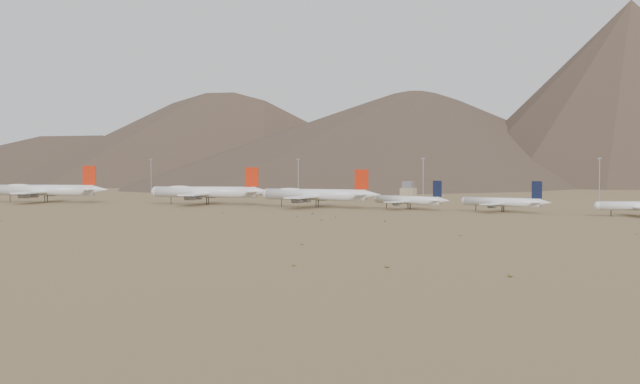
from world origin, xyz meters
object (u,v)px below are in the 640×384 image
at_px(widebody_centre, 206,192).
at_px(widebody_west, 45,190).
at_px(control_tower, 408,193).
at_px(narrowbody_a, 410,200).
at_px(widebody_east, 316,194).
at_px(narrowbody_b, 504,202).

bearing_deg(widebody_centre, widebody_west, 178.75).
height_order(widebody_west, widebody_centre, widebody_west).
relative_size(widebody_west, control_tower, 5.77).
distance_m(widebody_centre, narrowbody_a, 115.59).
relative_size(narrowbody_a, control_tower, 3.52).
relative_size(widebody_east, control_tower, 5.46).
bearing_deg(widebody_west, narrowbody_b, -13.02).
relative_size(widebody_west, widebody_east, 1.06).
bearing_deg(widebody_east, control_tower, 74.55).
relative_size(widebody_west, widebody_centre, 1.02).
distance_m(widebody_east, control_tower, 85.43).
height_order(narrowbody_b, control_tower, narrowbody_b).
height_order(widebody_centre, narrowbody_a, widebody_centre).
bearing_deg(narrowbody_b, widebody_west, -163.96).
relative_size(widebody_east, narrowbody_a, 1.55).
bearing_deg(narrowbody_a, widebody_centre, -164.16).
bearing_deg(control_tower, widebody_east, -105.26).
bearing_deg(control_tower, narrowbody_b, -48.92).
height_order(widebody_west, narrowbody_a, widebody_west).
relative_size(widebody_centre, narrowbody_b, 1.56).
height_order(narrowbody_a, narrowbody_b, narrowbody_b).
relative_size(narrowbody_b, control_tower, 3.61).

